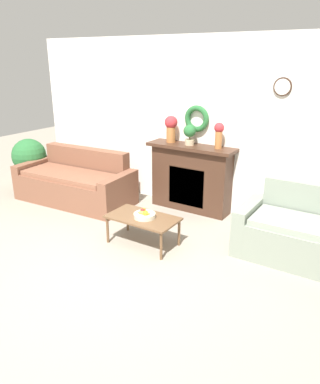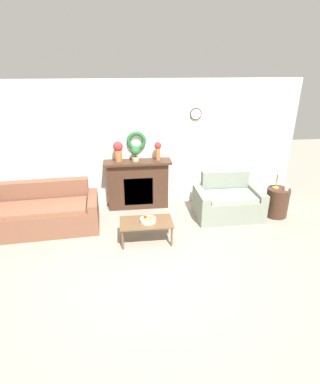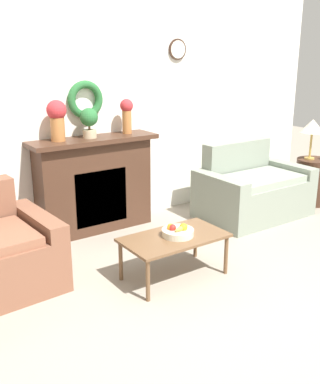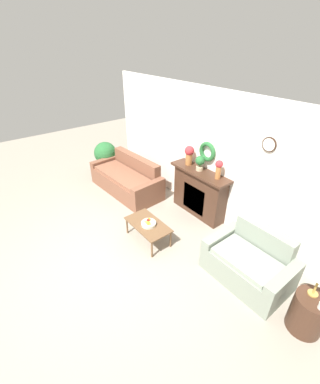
# 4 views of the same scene
# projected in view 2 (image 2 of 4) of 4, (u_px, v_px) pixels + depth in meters

# --- Properties ---
(ground_plane) EXTENTS (16.00, 16.00, 0.00)m
(ground_plane) POSITION_uv_depth(u_px,v_px,m) (157.00, 278.00, 4.51)
(ground_plane) COLOR gray
(wall_back) EXTENTS (6.80, 0.15, 2.70)m
(wall_back) POSITION_uv_depth(u_px,v_px,m) (142.00, 145.00, 6.43)
(wall_back) COLOR white
(wall_back) RESTS_ON ground_plane
(fireplace) EXTENTS (1.43, 0.41, 1.08)m
(fireplace) POSITION_uv_depth(u_px,v_px,m) (138.00, 184.00, 6.55)
(fireplace) COLOR #42281C
(fireplace) RESTS_ON ground_plane
(couch_left) EXTENTS (2.09, 1.03, 0.87)m
(couch_left) POSITION_uv_depth(u_px,v_px,m) (44.00, 213.00, 5.76)
(couch_left) COLOR brown
(couch_left) RESTS_ON ground_plane
(loveseat_right) EXTENTS (1.34, 0.85, 0.89)m
(loveseat_right) POSITION_uv_depth(u_px,v_px,m) (228.00, 202.00, 6.24)
(loveseat_right) COLOR gray
(loveseat_right) RESTS_ON ground_plane
(coffee_table) EXTENTS (0.93, 0.52, 0.39)m
(coffee_table) POSITION_uv_depth(u_px,v_px,m) (146.00, 224.00, 5.32)
(coffee_table) COLOR brown
(coffee_table) RESTS_ON ground_plane
(fruit_bowl) EXTENTS (0.29, 0.29, 0.12)m
(fruit_bowl) POSITION_uv_depth(u_px,v_px,m) (148.00, 220.00, 5.29)
(fruit_bowl) COLOR beige
(fruit_bowl) RESTS_ON coffee_table
(side_table_by_loveseat) EXTENTS (0.46, 0.46, 0.61)m
(side_table_by_loveseat) POSITION_uv_depth(u_px,v_px,m) (277.00, 202.00, 6.25)
(side_table_by_loveseat) COLOR #42281C
(side_table_by_loveseat) RESTS_ON ground_plane
(table_lamp) EXTENTS (0.31, 0.31, 0.53)m
(table_lamp) POSITION_uv_depth(u_px,v_px,m) (279.00, 168.00, 6.00)
(table_lamp) COLOR #B28E42
(table_lamp) RESTS_ON side_table_by_loveseat
(mug) EXTENTS (0.08, 0.08, 0.09)m
(mug) POSITION_uv_depth(u_px,v_px,m) (286.00, 188.00, 6.05)
(mug) COLOR silver
(mug) RESTS_ON side_table_by_loveseat
(vase_on_mantel_left) EXTENTS (0.21, 0.21, 0.42)m
(vase_on_mantel_left) POSITION_uv_depth(u_px,v_px,m) (118.00, 150.00, 6.20)
(vase_on_mantel_left) COLOR #AD6B38
(vase_on_mantel_left) RESTS_ON fireplace
(vase_on_mantel_right) EXTENTS (0.15, 0.15, 0.39)m
(vase_on_mantel_right) POSITION_uv_depth(u_px,v_px,m) (158.00, 150.00, 6.30)
(vase_on_mantel_right) COLOR #AD6B38
(vase_on_mantel_right) RESTS_ON fireplace
(potted_plant_on_mantel) EXTENTS (0.20, 0.20, 0.32)m
(potted_plant_on_mantel) POSITION_uv_depth(u_px,v_px,m) (135.00, 152.00, 6.24)
(potted_plant_on_mantel) COLOR tan
(potted_plant_on_mantel) RESTS_ON fireplace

